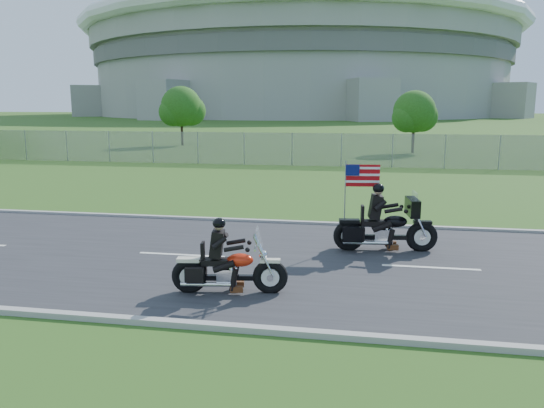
# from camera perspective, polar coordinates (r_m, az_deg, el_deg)

# --- Properties ---
(ground) EXTENTS (420.00, 420.00, 0.00)m
(ground) POSITION_cam_1_polar(r_m,az_deg,el_deg) (12.94, -1.27, -6.10)
(ground) COLOR #305019
(ground) RESTS_ON ground
(road) EXTENTS (120.00, 8.00, 0.04)m
(road) POSITION_cam_1_polar(r_m,az_deg,el_deg) (12.93, -1.27, -6.01)
(road) COLOR #28282B
(road) RESTS_ON ground
(curb_north) EXTENTS (120.00, 0.18, 0.12)m
(curb_north) POSITION_cam_1_polar(r_m,az_deg,el_deg) (16.79, 1.43, -1.98)
(curb_north) COLOR #9E9B93
(curb_north) RESTS_ON ground
(curb_south) EXTENTS (120.00, 0.18, 0.12)m
(curb_south) POSITION_cam_1_polar(r_m,az_deg,el_deg) (9.22, -6.32, -12.97)
(curb_south) COLOR #9E9B93
(curb_south) RESTS_ON ground
(fence) EXTENTS (60.00, 0.03, 2.00)m
(fence) POSITION_cam_1_polar(r_m,az_deg,el_deg) (33.10, -3.01, 5.98)
(fence) COLOR gray
(fence) RESTS_ON ground
(stadium) EXTENTS (140.40, 140.40, 29.20)m
(stadium) POSITION_cam_1_polar(r_m,az_deg,el_deg) (183.90, 3.08, 14.43)
(stadium) COLOR #A3A099
(stadium) RESTS_ON ground
(tree_fence_near) EXTENTS (3.52, 3.28, 4.75)m
(tree_fence_near) POSITION_cam_1_polar(r_m,az_deg,el_deg) (42.34, 15.11, 9.34)
(tree_fence_near) COLOR #382316
(tree_fence_near) RESTS_ON ground
(tree_fence_mid) EXTENTS (3.96, 3.69, 5.30)m
(tree_fence_mid) POSITION_cam_1_polar(r_m,az_deg,el_deg) (49.00, -9.67, 10.09)
(tree_fence_mid) COLOR #382316
(tree_fence_mid) RESTS_ON ground
(motorcycle_lead) EXTENTS (2.32, 0.79, 1.57)m
(motorcycle_lead) POSITION_cam_1_polar(r_m,az_deg,el_deg) (10.63, -4.80, -7.09)
(motorcycle_lead) COLOR black
(motorcycle_lead) RESTS_ON ground
(motorcycle_follow) EXTENTS (2.66, 0.94, 2.22)m
(motorcycle_follow) POSITION_cam_1_polar(r_m,az_deg,el_deg) (13.83, 12.07, -2.62)
(motorcycle_follow) COLOR black
(motorcycle_follow) RESTS_ON ground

